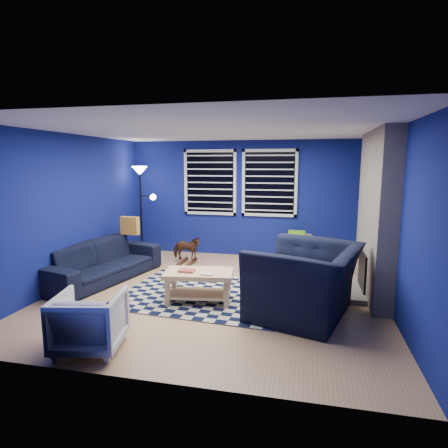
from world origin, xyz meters
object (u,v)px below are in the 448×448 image
armchair_big (305,281)px  armchair_bent (90,321)px  floor_lamp (141,183)px  cabinet (296,248)px  coffee_table (199,280)px  rocking_horse (186,248)px  sofa (102,261)px  tv (367,196)px

armchair_big → armchair_bent: bearing=-40.2°
armchair_big → floor_lamp: size_ratio=0.75×
armchair_bent → cabinet: bearing=-127.2°
coffee_table → armchair_bent: bearing=-115.4°
armchair_big → floor_lamp: floor_lamp is taller
armchair_bent → rocking_horse: size_ratio=1.20×
sofa → coffee_table: bearing=-95.6°
sofa → coffee_table: sofa is taller
tv → floor_lamp: 4.58m
tv → rocking_horse: (-3.44, -0.48, -1.08)m
armchair_big → cabinet: armchair_big is taller
rocking_horse → tv: bearing=-82.8°
armchair_big → rocking_horse: size_ratio=2.46×
tv → armchair_big: tv is taller
tv → cabinet: (-1.29, 0.25, -1.12)m
sofa → armchair_bent: (1.19, -2.25, -0.01)m
armchair_bent → rocking_horse: bearing=-100.2°
sofa → floor_lamp: size_ratio=1.17×
rocking_horse → floor_lamp: size_ratio=0.30×
sofa → armchair_big: (3.46, -0.77, 0.14)m
floor_lamp → armchair_bent: bearing=-73.1°
sofa → armchair_big: size_ratio=1.56×
armchair_bent → coffee_table: 1.77m
armchair_big → armchair_bent: armchair_big is taller
armchair_bent → floor_lamp: 4.36m
floor_lamp → cabinet: bearing=5.7°
tv → armchair_big: (-1.09, -2.59, -0.93)m
armchair_bent → armchair_big: bearing=-158.5°
rocking_horse → armchair_big: bearing=-132.5°
coffee_table → cabinet: 3.02m
cabinet → coffee_table: bearing=-126.8°
coffee_table → cabinet: bearing=64.2°
armchair_bent → coffee_table: armchair_bent is taller
sofa → armchair_big: bearing=-89.6°
armchair_big → floor_lamp: (-3.49, 2.51, 1.13)m
armchair_bent → cabinet: armchair_bent is taller
armchair_big → cabinet: size_ratio=2.03×
armchair_big → rocking_horse: (-2.36, 2.11, -0.15)m
armchair_bent → cabinet: (2.07, 4.32, -0.04)m
tv → sofa: tv is taller
sofa → cabinet: size_ratio=3.17×
sofa → floor_lamp: floor_lamp is taller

